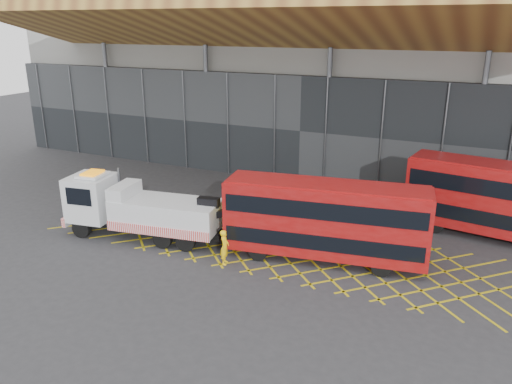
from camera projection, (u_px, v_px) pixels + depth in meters
The scene contains 7 objects.
ground_plane at pixel (199, 231), 29.29m from camera, with size 120.00×120.00×0.00m, color #2B2B2D.
road_markings at pixel (288, 248), 27.04m from camera, with size 27.96×7.16×0.01m.
construction_building at pixel (330, 56), 41.39m from camera, with size 55.00×23.97×18.00m.
recovery_truck at pixel (138, 208), 28.03m from camera, with size 10.65×3.83×3.69m.
bus_towed at pixel (325, 218), 25.05m from camera, with size 10.40×3.90×4.13m.
bus_second at pixel (507, 199), 27.39m from camera, with size 10.86×4.00×4.32m.
worker at pixel (225, 247), 25.07m from camera, with size 0.67×0.44×1.82m, color yellow.
Camera 1 is at (14.48, -23.02, 11.61)m, focal length 35.00 mm.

